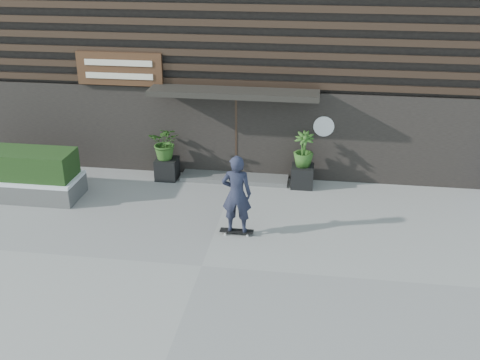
% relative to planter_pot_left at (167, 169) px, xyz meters
% --- Properties ---
extents(ground, '(80.00, 80.00, 0.00)m').
position_rel_planter_pot_left_xyz_m(ground, '(1.90, -4.40, -0.30)').
color(ground, gray).
rests_on(ground, ground).
extents(entrance_step, '(3.00, 0.80, 0.12)m').
position_rel_planter_pot_left_xyz_m(entrance_step, '(1.90, 0.20, -0.24)').
color(entrance_step, '#4F4F4C').
rests_on(entrance_step, ground).
extents(planter_pot_left, '(0.60, 0.60, 0.60)m').
position_rel_planter_pot_left_xyz_m(planter_pot_left, '(0.00, 0.00, 0.00)').
color(planter_pot_left, black).
rests_on(planter_pot_left, ground).
extents(bamboo_left, '(0.86, 0.75, 0.96)m').
position_rel_planter_pot_left_xyz_m(bamboo_left, '(0.00, 0.00, 0.78)').
color(bamboo_left, '#2D591E').
rests_on(bamboo_left, planter_pot_left).
extents(planter_pot_right, '(0.60, 0.60, 0.60)m').
position_rel_planter_pot_left_xyz_m(planter_pot_right, '(3.80, 0.00, 0.00)').
color(planter_pot_right, black).
rests_on(planter_pot_right, ground).
extents(bamboo_right, '(0.54, 0.54, 0.96)m').
position_rel_planter_pot_left_xyz_m(bamboo_right, '(3.80, 0.00, 0.78)').
color(bamboo_right, '#2D591E').
rests_on(bamboo_right, planter_pot_right).
extents(raised_bed, '(3.50, 1.20, 0.50)m').
position_rel_planter_pot_left_xyz_m(raised_bed, '(-3.68, -1.66, -0.05)').
color(raised_bed, '#4A4A48').
rests_on(raised_bed, ground).
extents(snow_layer, '(3.50, 1.20, 0.08)m').
position_rel_planter_pot_left_xyz_m(snow_layer, '(-3.68, -1.66, 0.24)').
color(snow_layer, white).
rests_on(snow_layer, raised_bed).
extents(hedge, '(3.30, 1.00, 0.70)m').
position_rel_planter_pot_left_xyz_m(hedge, '(-3.68, -1.66, 0.63)').
color(hedge, '#193312').
rests_on(hedge, snow_layer).
extents(building, '(18.00, 11.00, 8.00)m').
position_rel_planter_pot_left_xyz_m(building, '(1.90, 5.56, 3.69)').
color(building, black).
rests_on(building, ground).
extents(skateboarder, '(0.78, 0.46, 1.95)m').
position_rel_planter_pot_left_xyz_m(skateboarder, '(2.42, -2.93, 0.72)').
color(skateboarder, black).
rests_on(skateboarder, ground).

